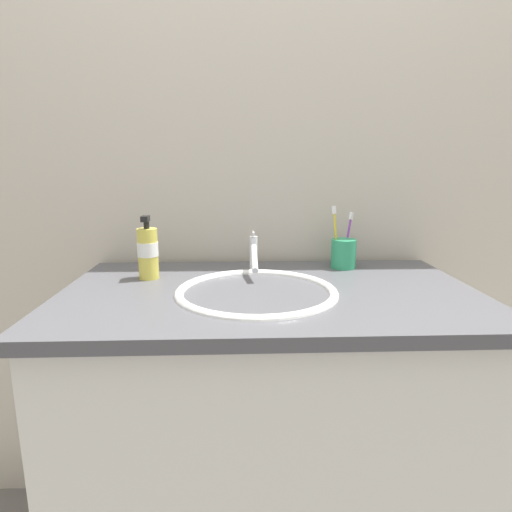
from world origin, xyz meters
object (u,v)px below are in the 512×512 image
object	(u,v)px
soap_dispenser	(148,252)
faucet	(254,255)
toothbrush_yellow	(336,232)
toothbrush_cup	(343,254)
toothbrush_purple	(348,235)

from	to	relation	value
soap_dispenser	faucet	bearing A→B (deg)	7.57
toothbrush_yellow	toothbrush_cup	bearing A→B (deg)	-17.38
faucet	toothbrush_cup	bearing A→B (deg)	12.72
faucet	toothbrush_yellow	world-z (taller)	toothbrush_yellow
toothbrush_yellow	soap_dispenser	size ratio (longest dim) A/B	1.04
toothbrush_cup	toothbrush_purple	xyz separation A→B (m)	(0.02, 0.03, 0.05)
faucet	toothbrush_yellow	xyz separation A→B (m)	(0.26, 0.07, 0.06)
faucet	toothbrush_cup	distance (m)	0.29
faucet	toothbrush_yellow	size ratio (longest dim) A/B	0.91
faucet	toothbrush_cup	xyz separation A→B (m)	(0.29, 0.06, -0.01)
toothbrush_purple	toothbrush_yellow	bearing A→B (deg)	-151.74
toothbrush_cup	soap_dispenser	xyz separation A→B (m)	(-0.59, -0.11, 0.03)
toothbrush_cup	toothbrush_yellow	size ratio (longest dim) A/B	0.48
toothbrush_cup	toothbrush_purple	world-z (taller)	toothbrush_purple
toothbrush_cup	toothbrush_purple	distance (m)	0.07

